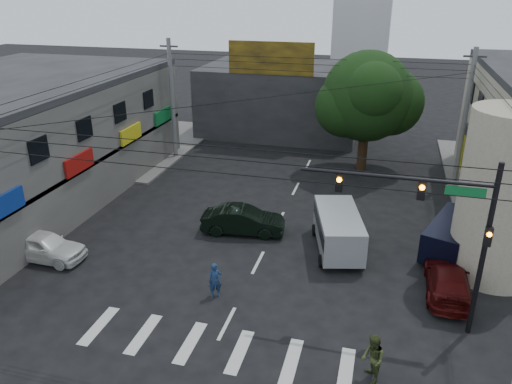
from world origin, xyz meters
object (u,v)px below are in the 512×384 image
at_px(maroon_sedan, 448,280).
at_px(pedestrian_olive, 373,359).
at_px(silver_minivan, 338,232).
at_px(white_compact, 44,246).
at_px(utility_pole_far_left, 172,100).
at_px(traffic_officer, 215,280).
at_px(street_tree, 367,97).
at_px(navy_van, 450,238).
at_px(traffic_gantry, 441,219).
at_px(dark_sedan, 243,220).
at_px(utility_pole_far_right, 465,118).

bearing_deg(maroon_sedan, pedestrian_olive, 65.09).
bearing_deg(silver_minivan, white_compact, 93.99).
distance_m(white_compact, silver_minivan, 14.94).
distance_m(utility_pole_far_left, traffic_officer, 20.04).
relative_size(street_tree, pedestrian_olive, 4.67).
bearing_deg(utility_pole_far_left, navy_van, -28.29).
height_order(white_compact, navy_van, navy_van).
xyz_separation_m(street_tree, silver_minivan, (-0.33, -12.71, -4.43)).
bearing_deg(utility_pole_far_left, street_tree, 3.95).
height_order(street_tree, pedestrian_olive, street_tree).
height_order(maroon_sedan, pedestrian_olive, pedestrian_olive).
bearing_deg(utility_pole_far_left, traffic_officer, -61.41).
xyz_separation_m(traffic_gantry, maroon_sedan, (1.04, 2.63, -4.16)).
distance_m(utility_pole_far_left, dark_sedan, 14.70).
xyz_separation_m(white_compact, navy_van, (19.74, 5.80, 0.20)).
relative_size(utility_pole_far_right, silver_minivan, 1.76).
distance_m(traffic_gantry, utility_pole_far_left, 25.00).
bearing_deg(white_compact, maroon_sedan, -83.00).
bearing_deg(traffic_gantry, pedestrian_olive, -118.01).
distance_m(dark_sedan, pedestrian_olive, 12.19).
bearing_deg(navy_van, utility_pole_far_left, 81.62).
bearing_deg(traffic_officer, traffic_gantry, -24.60).
bearing_deg(traffic_officer, silver_minivan, 23.18).
distance_m(utility_pole_far_left, maroon_sedan, 24.43).
bearing_deg(dark_sedan, traffic_officer, 177.39).
xyz_separation_m(traffic_gantry, dark_sedan, (-9.45, 5.93, -4.08)).
bearing_deg(utility_pole_far_right, navy_van, -96.76).
bearing_deg(white_compact, utility_pole_far_right, -51.02).
bearing_deg(utility_pole_far_left, maroon_sedan, -36.58).
height_order(traffic_officer, pedestrian_olive, pedestrian_olive).
xyz_separation_m(street_tree, white_compact, (-14.50, -17.42, -4.74)).
xyz_separation_m(maroon_sedan, navy_van, (0.38, 3.74, 0.27)).
bearing_deg(pedestrian_olive, traffic_gantry, 131.58).
height_order(navy_van, pedestrian_olive, navy_van).
bearing_deg(maroon_sedan, traffic_officer, 16.77).
bearing_deg(street_tree, silver_minivan, -91.50).
bearing_deg(dark_sedan, traffic_gantry, -129.73).
bearing_deg(dark_sedan, maroon_sedan, -115.07).
xyz_separation_m(traffic_gantry, utility_pole_far_left, (-18.32, 17.00, -0.23)).
height_order(street_tree, maroon_sedan, street_tree).
bearing_deg(street_tree, traffic_gantry, -78.01).
bearing_deg(utility_pole_far_right, silver_minivan, -120.27).
xyz_separation_m(maroon_sedan, pedestrian_olive, (-2.99, -6.31, 0.26)).
height_order(utility_pole_far_right, traffic_officer, utility_pole_far_right).
distance_m(utility_pole_far_right, white_compact, 26.94).
bearing_deg(traffic_gantry, utility_pole_far_right, 81.06).
bearing_deg(silver_minivan, utility_pole_far_right, -44.71).
bearing_deg(street_tree, utility_pole_far_left, -176.05).
xyz_separation_m(utility_pole_far_right, traffic_officer, (-11.58, -17.28, -3.78)).
height_order(traffic_gantry, pedestrian_olive, traffic_gantry).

